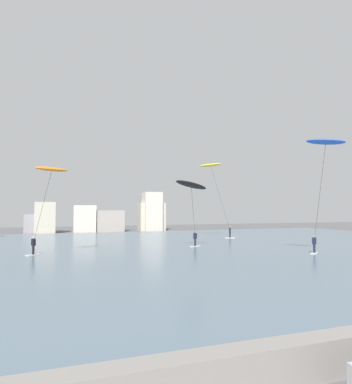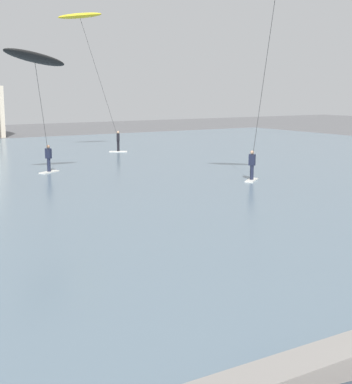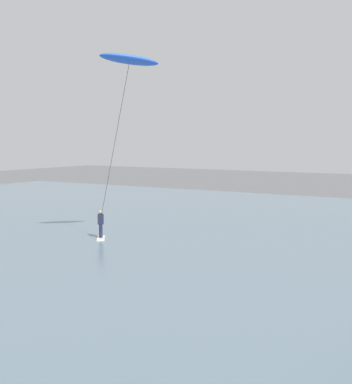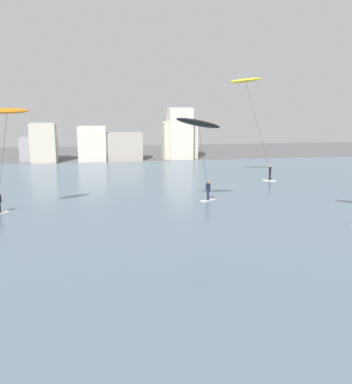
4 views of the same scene
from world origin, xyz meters
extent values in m
cube|color=slate|center=(0.00, 29.93, 0.05)|extent=(84.00, 52.00, 0.10)
cube|color=gray|center=(-12.58, 60.28, 1.63)|extent=(4.91, 3.88, 3.25)
cube|color=beige|center=(-11.55, 57.59, 2.69)|extent=(3.35, 2.89, 5.37)
cube|color=beige|center=(-5.04, 58.29, 2.43)|extent=(3.84, 3.79, 4.86)
cube|color=#A89E93|center=(-0.50, 58.26, 1.96)|extent=(4.98, 2.93, 3.93)
cube|color=beige|center=(7.64, 58.81, 3.70)|extent=(3.36, 3.42, 7.41)
cube|color=beige|center=(7.68, 59.48, 2.68)|extent=(4.98, 3.26, 5.37)
cube|color=silver|center=(4.97, 30.29, 0.13)|extent=(1.42, 1.11, 0.06)
cylinder|color=#191E33|center=(4.97, 30.29, 0.55)|extent=(0.20, 0.20, 0.78)
cube|color=#191E33|center=(4.97, 30.29, 1.24)|extent=(0.37, 0.40, 0.60)
sphere|color=#9E7051|center=(4.97, 30.29, 1.65)|extent=(0.20, 0.20, 0.20)
cylinder|color=#333333|center=(4.26, 29.04, 3.85)|extent=(1.46, 2.53, 5.33)
ellipsoid|color=black|center=(3.54, 27.79, 6.66)|extent=(3.66, 1.59, 1.33)
cube|color=silver|center=(-11.27, 28.64, 0.13)|extent=(1.30, 1.30, 0.06)
cylinder|color=#333333|center=(-10.54, 27.63, 4.33)|extent=(1.49, 2.05, 6.29)
ellipsoid|color=orange|center=(-9.81, 26.63, 7.63)|extent=(3.11, 2.37, 0.50)
cube|color=silver|center=(13.60, 38.40, 0.13)|extent=(1.43, 1.09, 0.06)
cylinder|color=black|center=(13.60, 38.40, 0.55)|extent=(0.20, 0.20, 0.78)
cube|color=black|center=(13.60, 38.40, 1.24)|extent=(0.36, 0.40, 0.60)
sphere|color=tan|center=(13.60, 38.40, 1.65)|extent=(0.20, 0.20, 0.20)
cylinder|color=#333333|center=(12.06, 38.24, 5.67)|extent=(3.11, 0.35, 8.96)
ellipsoid|color=yellow|center=(10.52, 38.07, 10.30)|extent=(3.37, 1.99, 0.71)
camera|label=1|loc=(-8.93, -3.72, 4.21)|focal=31.15mm
camera|label=2|loc=(-6.64, -2.61, 5.01)|focal=53.82mm
camera|label=3|loc=(-10.23, 2.03, 5.83)|focal=49.61mm
camera|label=4|loc=(-3.57, -4.47, 8.20)|focal=40.88mm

